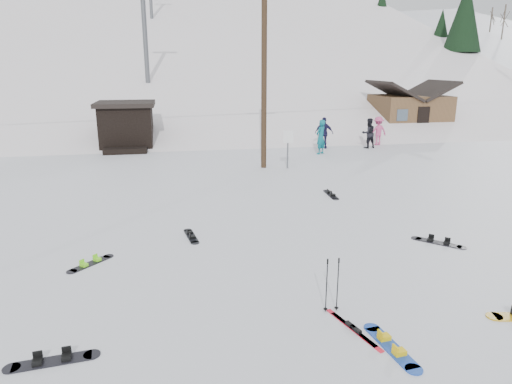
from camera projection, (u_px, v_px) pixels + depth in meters
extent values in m
plane|color=silver|center=(305.00, 326.00, 8.77)|extent=(200.00, 200.00, 0.00)
cube|color=white|center=(192.00, 189.00, 64.09)|extent=(60.00, 85.24, 65.97)
cube|color=silver|center=(458.00, 179.00, 65.73)|extent=(45.66, 93.98, 54.59)
cylinder|color=#3A2819|center=(264.00, 73.00, 21.17)|extent=(0.26, 0.26, 9.00)
cylinder|color=#595B60|center=(288.00, 150.00, 21.95)|extent=(0.07, 0.07, 1.80)
cube|color=white|center=(288.00, 137.00, 21.74)|extent=(0.50, 0.04, 0.60)
cube|color=black|center=(127.00, 127.00, 27.44)|extent=(3.00, 3.00, 2.50)
cube|color=black|center=(125.00, 104.00, 27.08)|extent=(3.40, 3.40, 0.25)
cube|color=black|center=(126.00, 150.00, 26.04)|extent=(2.40, 1.20, 0.30)
cylinder|color=#595B60|center=(145.00, 32.00, 34.53)|extent=(0.36, 0.36, 8.00)
cube|color=brown|center=(409.00, 114.00, 33.76)|extent=(5.00, 4.00, 2.70)
cube|color=black|center=(394.00, 91.00, 33.07)|extent=(2.69, 4.40, 1.43)
cube|color=black|center=(428.00, 90.00, 33.54)|extent=(2.69, 4.40, 1.43)
cube|color=black|center=(423.00, 120.00, 31.91)|extent=(0.90, 0.06, 1.90)
cube|color=blue|center=(391.00, 347.00, 8.10)|extent=(0.46, 1.33, 0.03)
cylinder|color=blue|center=(372.00, 328.00, 8.70)|extent=(0.30, 0.30, 0.03)
cylinder|color=blue|center=(414.00, 369.00, 7.51)|extent=(0.30, 0.30, 0.03)
cube|color=yellow|center=(384.00, 337.00, 8.30)|extent=(0.23, 0.18, 0.09)
cube|color=yellow|center=(399.00, 352.00, 7.87)|extent=(0.23, 0.18, 0.09)
cube|color=red|center=(356.00, 331.00, 8.59)|extent=(0.50, 1.42, 0.02)
cube|color=black|center=(356.00, 329.00, 8.58)|extent=(0.15, 0.27, 0.07)
cube|color=red|center=(351.00, 327.00, 8.72)|extent=(0.50, 1.42, 0.02)
cube|color=black|center=(351.00, 325.00, 8.71)|extent=(0.15, 0.27, 0.07)
cylinder|color=black|center=(327.00, 286.00, 9.16)|extent=(0.02, 0.02, 1.12)
cylinder|color=black|center=(325.00, 309.00, 9.29)|extent=(0.08, 0.08, 0.01)
cylinder|color=black|center=(328.00, 261.00, 9.01)|extent=(0.03, 0.03, 0.10)
cylinder|color=black|center=(338.00, 285.00, 9.20)|extent=(0.02, 0.02, 1.12)
cylinder|color=black|center=(336.00, 308.00, 9.33)|extent=(0.08, 0.08, 0.01)
cylinder|color=black|center=(339.00, 260.00, 9.05)|extent=(0.03, 0.03, 0.10)
cube|color=black|center=(53.00, 361.00, 7.71)|extent=(1.28, 0.43, 0.03)
cylinder|color=black|center=(92.00, 355.00, 7.89)|extent=(0.29, 0.29, 0.03)
cylinder|color=black|center=(11.00, 368.00, 7.54)|extent=(0.29, 0.29, 0.03)
cube|color=black|center=(67.00, 356.00, 7.76)|extent=(0.18, 0.22, 0.08)
cube|color=black|center=(37.00, 361.00, 7.63)|extent=(0.18, 0.22, 0.08)
cube|color=black|center=(191.00, 236.00, 13.35)|extent=(0.41, 1.10, 0.02)
cylinder|color=black|center=(188.00, 230.00, 13.83)|extent=(0.25, 0.25, 0.02)
cylinder|color=black|center=(195.00, 243.00, 12.86)|extent=(0.25, 0.25, 0.02)
cube|color=black|center=(190.00, 233.00, 13.51)|extent=(0.19, 0.16, 0.07)
cube|color=black|center=(193.00, 237.00, 13.16)|extent=(0.19, 0.16, 0.07)
cube|color=black|center=(91.00, 264.00, 11.51)|extent=(0.95, 0.98, 0.02)
cylinder|color=black|center=(109.00, 256.00, 11.96)|extent=(0.25, 0.25, 0.02)
cylinder|color=black|center=(72.00, 272.00, 11.06)|extent=(0.25, 0.25, 0.02)
cube|color=#79ED1B|center=(97.00, 259.00, 11.66)|extent=(0.23, 0.22, 0.07)
cube|color=#79ED1B|center=(84.00, 265.00, 11.34)|extent=(0.23, 0.22, 0.07)
cube|color=black|center=(438.00, 243.00, 12.86)|extent=(1.07, 1.06, 0.03)
cylinder|color=black|center=(462.00, 248.00, 12.52)|extent=(0.28, 0.28, 0.03)
cylinder|color=black|center=(416.00, 238.00, 13.19)|extent=(0.28, 0.28, 0.03)
cube|color=black|center=(447.00, 243.00, 12.72)|extent=(0.25, 0.25, 0.08)
cube|color=black|center=(430.00, 239.00, 12.96)|extent=(0.25, 0.25, 0.08)
cylinder|color=gold|center=(494.00, 317.00, 9.08)|extent=(0.32, 0.32, 0.03)
cube|color=black|center=(331.00, 195.00, 17.61)|extent=(0.30, 1.17, 0.02)
cylinder|color=black|center=(326.00, 191.00, 18.16)|extent=(0.27, 0.27, 0.02)
cylinder|color=black|center=(336.00, 199.00, 17.06)|extent=(0.27, 0.27, 0.02)
cube|color=black|center=(329.00, 192.00, 17.79)|extent=(0.19, 0.15, 0.08)
cube|color=black|center=(333.00, 195.00, 17.40)|extent=(0.19, 0.15, 0.08)
imported|color=#0B636F|center=(321.00, 137.00, 25.51)|extent=(0.83, 0.80, 1.92)
imported|color=black|center=(368.00, 133.00, 27.36)|extent=(0.96, 0.79, 1.79)
imported|color=#CA477E|center=(378.00, 131.00, 28.41)|extent=(1.21, 0.79, 1.76)
imported|color=#1B183E|center=(324.00, 133.00, 27.22)|extent=(1.18, 0.89, 1.86)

